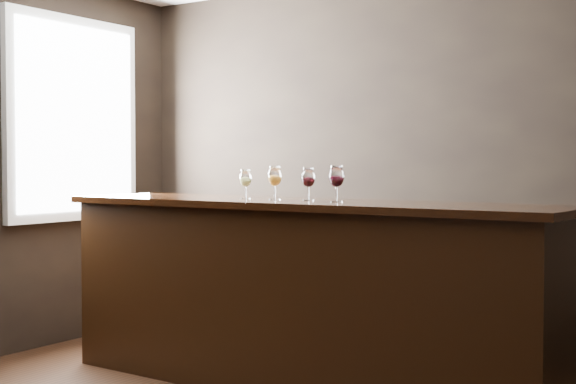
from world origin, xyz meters
The scene contains 8 objects.
room_shell centered at (-0.23, 0.11, 1.81)m, with size 5.02×4.52×2.81m.
bar_counter centered at (-0.23, 0.99, 0.56)m, with size 3.22×0.70×1.13m, color black.
bar_top centered at (-0.23, 0.99, 1.15)m, with size 3.33×0.77×0.04m, color black.
back_bar_shelf centered at (-0.47, 2.03, 0.42)m, with size 2.31×0.40×0.83m, color black.
glass_white centered at (-0.67, 1.02, 1.30)m, with size 0.08×0.08×0.19m.
glass_amber centered at (-0.42, 1.00, 1.31)m, with size 0.09×0.09×0.21m.
glass_red_a centered at (-0.19, 1.02, 1.31)m, with size 0.08×0.08×0.20m.
glass_red_b centered at (0.04, 0.96, 1.32)m, with size 0.09×0.09×0.21m.
Camera 1 is at (2.40, -3.15, 1.39)m, focal length 50.00 mm.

